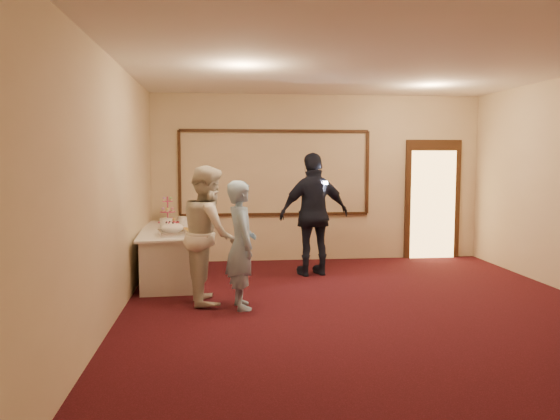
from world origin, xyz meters
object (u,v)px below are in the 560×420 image
Objects in this scene: cupcake_stand at (168,212)px; woman at (209,234)px; guest at (314,214)px; buffet_table at (173,253)px; plate_stack_b at (183,221)px; pavlova_tray at (173,230)px; plate_stack_a at (166,224)px; man at (241,245)px; tart at (180,230)px.

cupcake_stand is 0.28× the size of woman.
cupcake_stand is 2.53m from guest.
cupcake_stand is at bearing 10.83° from woman.
buffet_table is 1.41× the size of woman.
woman is (0.59, -1.48, 0.50)m from buffet_table.
cupcake_stand is at bearing -32.76° from guest.
buffet_table is 0.63m from plate_stack_b.
buffet_table is at bearing 94.66° from pavlova_tray.
plate_stack_a reaches higher than plate_stack_b.
pavlova_tray is 0.91m from woman.
man is (0.93, -1.08, -0.06)m from pavlova_tray.
plate_stack_a is at bearing 121.58° from tart.
plate_stack_b is 0.61× the size of tart.
woman reaches higher than cupcake_stand.
tart is (0.25, -0.40, -0.05)m from plate_stack_a.
man reaches higher than plate_stack_b.
buffet_table is 12.74× the size of plate_stack_a.
guest is (2.22, -0.02, 0.59)m from buffet_table.
woman is (0.44, -1.10, 0.09)m from tart.
plate_stack_b is at bearing -57.99° from cupcake_stand.
guest is at bearing -54.71° from woman.
buffet_table is 0.48m from plate_stack_a.
plate_stack_a is at bearing -13.08° from guest.
buffet_table is 1.57× the size of man.
pavlova_tray is 0.37m from tart.
plate_stack_a is 1.65m from woman.
woman is 0.91× the size of guest.
plate_stack_a is 0.47m from tart.
pavlova_tray is 1.90× the size of tart.
cupcake_stand is 2.93m from man.
buffet_table is 0.58m from tart.
cupcake_stand is at bearing 122.01° from plate_stack_b.
plate_stack_a is (-0.16, 0.76, -0.00)m from pavlova_tray.
woman is (0.45, -1.89, 0.04)m from plate_stack_b.
pavlova_tray is 2.81× the size of plate_stack_a.
buffet_table is 8.62× the size of tart.
cupcake_stand is 0.55m from plate_stack_b.
plate_stack_a is 0.10× the size of guest.
woman is at bearing -67.98° from tart.
plate_stack_b is at bearing 72.01° from buffet_table.
plate_stack_b is at bearing 6.83° from woman.
buffet_table is 1.28× the size of guest.
buffet_table is 1.67m from woman.
plate_stack_b is (0.07, 1.15, -0.01)m from pavlova_tray.
man is at bearing -69.06° from plate_stack_b.
pavlova_tray is at bearing -77.77° from plate_stack_a.
guest is at bearing -0.88° from plate_stack_a.
cupcake_stand is (-0.21, 1.61, 0.09)m from pavlova_tray.
buffet_table is at bearing -79.94° from cupcake_stand.
cupcake_stand is 1.30m from tart.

